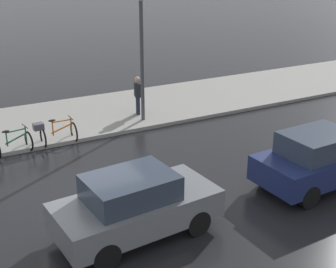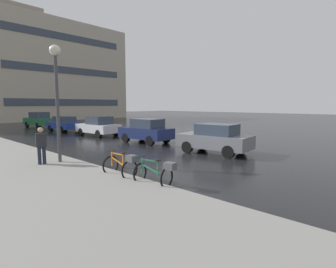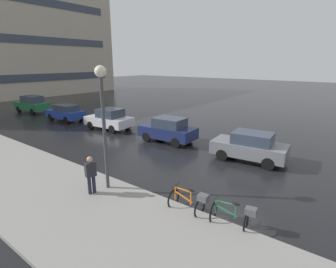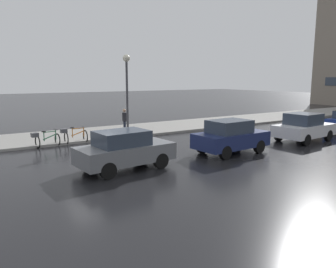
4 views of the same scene
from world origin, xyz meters
name	(u,v)px [view 2 (image 2 of 4)]	position (x,y,z in m)	size (l,w,h in m)	color
ground_plane	(191,162)	(0.00, 0.00, 0.00)	(140.00, 140.00, 0.00)	black
bicycle_nearest	(157,172)	(-3.61, -1.44, 0.47)	(0.86, 1.45, 0.91)	black
bicycle_second	(122,165)	(-3.78, 0.14, 0.49)	(0.74, 1.42, 0.95)	black
car_grey	(215,138)	(2.52, 0.36, 0.80)	(2.09, 4.00, 1.59)	slate
car_navy	(146,131)	(2.67, 5.96, 0.83)	(1.95, 3.84, 1.64)	navy
car_white	(99,126)	(2.62, 11.75, 0.80)	(2.19, 3.92, 1.64)	silver
car_blue	(64,124)	(2.29, 17.31, 0.76)	(1.88, 3.82, 1.46)	navy
car_green	(39,120)	(2.47, 23.82, 0.87)	(2.09, 4.20, 1.75)	#1E6038
pedestrian	(41,145)	(-5.07, 3.90, 0.95)	(0.45, 0.34, 1.68)	#1E2333
streetlamp	(56,82)	(-4.36, 3.79, 3.56)	(0.45, 0.45, 5.06)	#424247
building_facade_side	(57,72)	(11.66, 38.76, 8.19)	(23.61, 8.36, 16.37)	#B2A893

